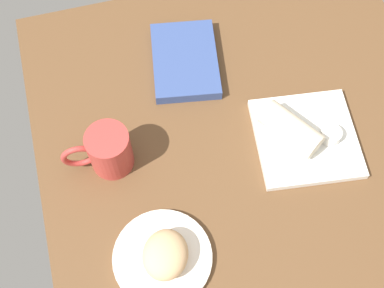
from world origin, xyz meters
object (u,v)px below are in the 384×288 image
at_px(square_plate, 306,138).
at_px(scone_pastry, 165,255).
at_px(sauce_cup, 331,135).
at_px(breakfast_wrap, 291,129).
at_px(coffee_mug, 108,150).
at_px(round_plate, 163,258).
at_px(book_stack, 185,61).

bearing_deg(square_plate, scone_pastry, 116.59).
xyz_separation_m(scone_pastry, sauce_cup, (0.16, -0.40, -0.01)).
xyz_separation_m(square_plate, sauce_cup, (-0.02, -0.05, 0.02)).
xyz_separation_m(square_plate, breakfast_wrap, (0.01, 0.04, 0.04)).
xyz_separation_m(scone_pastry, coffee_mug, (0.23, 0.06, 0.01)).
xyz_separation_m(round_plate, breakfast_wrap, (0.18, -0.32, 0.04)).
xyz_separation_m(round_plate, square_plate, (0.17, -0.36, 0.00)).
bearing_deg(coffee_mug, sauce_cup, -99.06).
bearing_deg(round_plate, sauce_cup, -68.86).
bearing_deg(round_plate, breakfast_wrap, -60.27).
distance_m(square_plate, sauce_cup, 0.05).
distance_m(book_stack, coffee_mug, 0.30).
bearing_deg(scone_pastry, round_plate, 52.61).
height_order(scone_pastry, sauce_cup, scone_pastry).
bearing_deg(breakfast_wrap, scone_pastry, 178.23).
relative_size(round_plate, coffee_mug, 1.33).
distance_m(sauce_cup, book_stack, 0.37).
bearing_deg(scone_pastry, sauce_cup, -67.98).
xyz_separation_m(breakfast_wrap, coffee_mug, (0.05, 0.38, 0.01)).
xyz_separation_m(square_plate, book_stack, (0.26, 0.20, 0.01)).
xyz_separation_m(round_plate, coffee_mug, (0.23, 0.06, 0.05)).
relative_size(square_plate, coffee_mug, 1.48).
bearing_deg(round_plate, coffee_mug, 13.81).
relative_size(scone_pastry, book_stack, 0.42).
bearing_deg(sauce_cup, breakfast_wrap, 71.19).
height_order(breakfast_wrap, coffee_mug, coffee_mug).
distance_m(square_plate, book_stack, 0.33).
height_order(square_plate, breakfast_wrap, breakfast_wrap).
distance_m(round_plate, coffee_mug, 0.24).
relative_size(round_plate, book_stack, 0.82).
xyz_separation_m(sauce_cup, coffee_mug, (0.07, 0.46, 0.02)).
height_order(square_plate, book_stack, book_stack).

